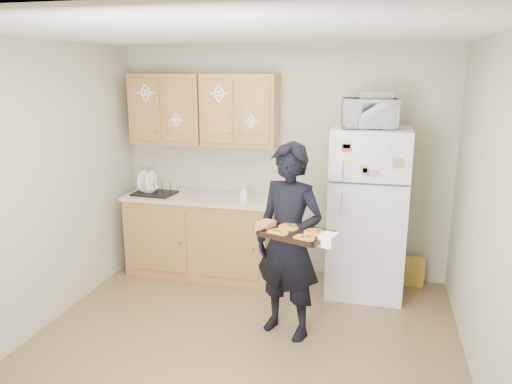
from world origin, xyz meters
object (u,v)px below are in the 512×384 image
refrigerator (367,212)px  microwave (369,113)px  dish_rack (154,186)px  baking_tray (296,234)px  person (289,242)px

refrigerator → microwave: size_ratio=3.35×
refrigerator → dish_rack: (-2.31, -0.02, 0.14)m
dish_rack → microwave: bearing=-0.7°
baking_tray → dish_rack: (-1.80, 1.30, -0.02)m
person → dish_rack: size_ratio=3.83×
person → dish_rack: 1.98m
refrigerator → microwave: 0.99m
baking_tray → dish_rack: dish_rack is taller
refrigerator → person: bearing=-120.7°
microwave → baking_tray: bearing=-119.9°
microwave → dish_rack: (-2.28, 0.03, -0.85)m
microwave → dish_rack: microwave is taller
person → baking_tray: person is taller
person → baking_tray: (0.11, -0.28, 0.17)m
person → microwave: (0.58, 0.99, 1.00)m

